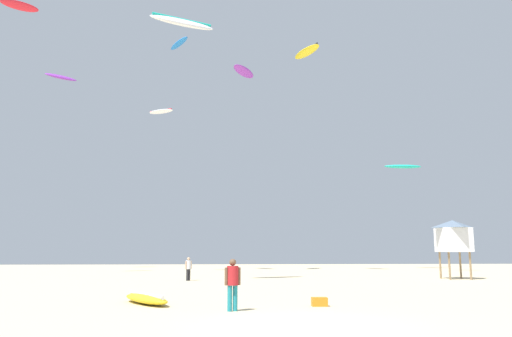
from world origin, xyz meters
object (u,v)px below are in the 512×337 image
Objects in this scene: cooler_box at (319,302)px; kite_aloft_5 at (244,72)px; person_midground at (188,267)px; kite_aloft_2 at (307,52)px; kite_aloft_1 at (179,43)px; kite_aloft_6 at (403,166)px; kite_aloft_0 at (161,111)px; kite_grounded_near at (146,299)px; kite_aloft_4 at (182,22)px; lifeguard_tower at (453,236)px; person_foreground at (233,280)px; kite_aloft_3 at (20,6)px; kite_aloft_7 at (61,77)px.

kite_aloft_5 reaches higher than cooler_box.
person_midground is 26.45m from kite_aloft_2.
kite_aloft_6 is (24.60, 6.23, -11.22)m from kite_aloft_1.
kite_grounded_near is at bearing -83.29° from kite_aloft_0.
kite_aloft_4 reaches higher than kite_aloft_6.
kite_aloft_2 reaches higher than cooler_box.
kite_aloft_0 is 0.65× the size of kite_aloft_2.
cooler_box is 36.14m from kite_aloft_2.
kite_grounded_near is 0.83× the size of kite_aloft_5.
cooler_box is 0.20× the size of kite_aloft_0.
kite_aloft_6 is at bearing 79.45° from lifeguard_tower.
kite_aloft_6 is at bearing 56.46° from kite_grounded_near.
kite_aloft_3 is at bearing -163.99° from person_foreground.
kite_aloft_4 reaches higher than person_foreground.
person_midground is (-2.66, 17.32, -0.10)m from person_foreground.
kite_aloft_3 is (-21.63, 23.92, 23.09)m from cooler_box.
kite_grounded_near is 36.56m from kite_aloft_2.
kite_aloft_0 reaches higher than cooler_box.
kite_aloft_0 is (-3.33, 28.31, 15.23)m from kite_grounded_near.
person_midground is 0.34× the size of kite_aloft_4.
person_foreground is 0.42× the size of lifeguard_tower.
cooler_box is 0.13× the size of kite_aloft_2.
kite_aloft_6 is (11.83, 7.01, -10.35)m from kite_aloft_2.
kite_aloft_3 is at bearing 144.75° from kite_aloft_4.
cooler_box is at bearing -86.90° from kite_aloft_5.
kite_aloft_4 is at bearing -56.75° from kite_aloft_7.
kite_aloft_1 reaches higher than kite_aloft_4.
kite_aloft_2 is 1.34× the size of kite_aloft_3.
kite_aloft_7 reaches higher than kite_aloft_0.
cooler_box is at bearing -74.52° from kite_aloft_1.
lifeguard_tower is 40.64m from kite_aloft_3.
kite_aloft_6 is (22.87, 34.50, 11.07)m from kite_grounded_near.
cooler_box is 0.14× the size of kite_aloft_5.
kite_aloft_6 is at bearing 65.29° from cooler_box.
kite_aloft_1 is at bearing -1.39° from kite_aloft_0.
kite_aloft_7 is (-15.57, 23.74, 4.22)m from kite_aloft_4.
person_midground is at bearing 78.69° from kite_aloft_4.
kite_grounded_near is at bearing -123.54° from kite_aloft_6.
kite_aloft_3 is at bearing -157.54° from kite_aloft_1.
kite_aloft_4 is at bearing 89.94° from kite_grounded_near.
kite_grounded_near is 24.86m from lifeguard_tower.
lifeguard_tower is 0.91× the size of kite_aloft_4.
lifeguard_tower is 7.41× the size of cooler_box.
kite_aloft_4 reaches higher than cooler_box.
lifeguard_tower is 1.10× the size of kite_aloft_1.
kite_aloft_3 is at bearing -162.61° from kite_aloft_5.
kite_aloft_1 is at bearing 176.50° from kite_aloft_2.
kite_aloft_5 is 1.19× the size of kite_aloft_7.
kite_grounded_near is at bearing -56.21° from kite_aloft_3.
kite_aloft_4 is (-3.23, 14.49, 16.04)m from person_foreground.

